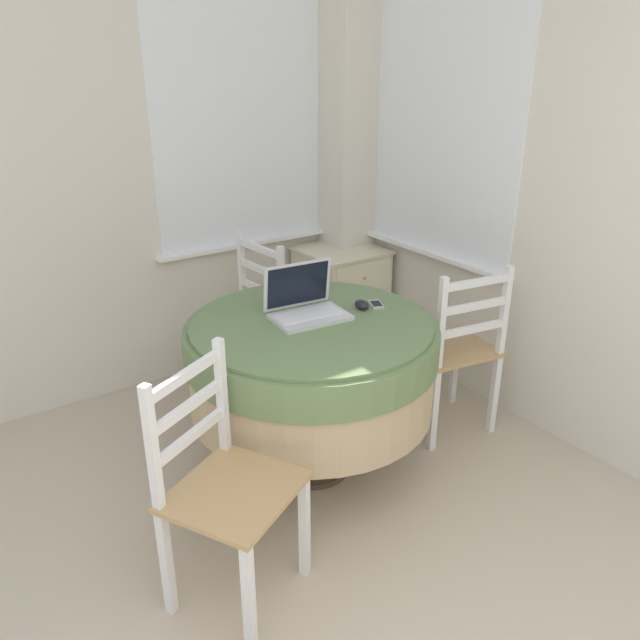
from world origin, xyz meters
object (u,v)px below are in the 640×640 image
at_px(cell_phone, 376,304).
at_px(corner_cabinet, 341,299).
at_px(round_dining_table, 312,360).
at_px(dining_chair_near_right_window, 453,351).
at_px(dining_chair_near_back_window, 244,323).
at_px(laptop, 306,305).
at_px(computer_mouse, 362,305).
at_px(dining_chair_camera_near, 224,487).

bearing_deg(cell_phone, corner_cabinet, 61.05).
relative_size(round_dining_table, dining_chair_near_right_window, 1.22).
bearing_deg(dining_chair_near_back_window, dining_chair_near_right_window, -52.63).
distance_m(laptop, computer_mouse, 0.27).
height_order(computer_mouse, dining_chair_camera_near, dining_chair_camera_near).
height_order(dining_chair_near_right_window, corner_cabinet, dining_chair_near_right_window).
bearing_deg(computer_mouse, dining_chair_camera_near, -155.65).
bearing_deg(dining_chair_near_back_window, computer_mouse, -77.00).
height_order(computer_mouse, corner_cabinet, computer_mouse).
bearing_deg(corner_cabinet, computer_mouse, -122.41).
bearing_deg(dining_chair_camera_near, corner_cabinet, 42.43).
height_order(computer_mouse, cell_phone, computer_mouse).
bearing_deg(dining_chair_near_back_window, corner_cabinet, 14.31).
relative_size(round_dining_table, corner_cabinet, 1.62).
relative_size(round_dining_table, laptop, 3.18).
bearing_deg(dining_chair_near_right_window, corner_cabinet, 83.21).
relative_size(laptop, dining_chair_near_right_window, 0.38).
bearing_deg(dining_chair_near_back_window, dining_chair_camera_near, -121.13).
xyz_separation_m(laptop, dining_chair_near_back_window, (0.07, 0.74, -0.36)).
relative_size(cell_phone, dining_chair_near_right_window, 0.12).
bearing_deg(computer_mouse, cell_phone, -3.21).
height_order(dining_chair_near_back_window, dining_chair_camera_near, same).
distance_m(round_dining_table, corner_cabinet, 1.40).
xyz_separation_m(laptop, cell_phone, (0.34, -0.08, -0.04)).
relative_size(round_dining_table, dining_chair_camera_near, 1.22).
distance_m(laptop, dining_chair_near_back_window, 0.83).
xyz_separation_m(computer_mouse, dining_chair_near_right_window, (0.52, -0.11, -0.34)).
bearing_deg(laptop, round_dining_table, -102.50).
xyz_separation_m(laptop, computer_mouse, (0.26, -0.08, -0.03)).
height_order(round_dining_table, laptop, laptop).
bearing_deg(cell_phone, computer_mouse, 176.79).
bearing_deg(laptop, computer_mouse, -17.24).
relative_size(round_dining_table, dining_chair_near_back_window, 1.22).
distance_m(round_dining_table, computer_mouse, 0.34).
distance_m(laptop, corner_cabinet, 1.40).
bearing_deg(corner_cabinet, dining_chair_camera_near, -137.57).
relative_size(round_dining_table, cell_phone, 9.75).
distance_m(cell_phone, dining_chair_near_right_window, 0.55).
bearing_deg(dining_chair_camera_near, laptop, 36.50).
bearing_deg(corner_cabinet, dining_chair_near_back_window, -165.69).
relative_size(dining_chair_near_back_window, dining_chair_near_right_window, 1.00).
relative_size(cell_phone, dining_chair_camera_near, 0.12).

